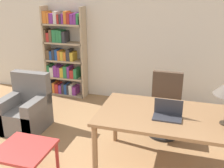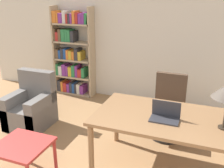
# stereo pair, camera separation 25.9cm
# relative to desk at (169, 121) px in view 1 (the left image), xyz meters

# --- Properties ---
(wall_back) EXTENTS (8.00, 0.06, 2.70)m
(wall_back) POSITION_rel_desk_xyz_m (-0.65, 2.17, 0.66)
(wall_back) COLOR beige
(wall_back) RESTS_ON ground_plane
(desk) EXTENTS (1.76, 1.01, 0.77)m
(desk) POSITION_rel_desk_xyz_m (0.00, 0.00, 0.00)
(desk) COLOR olive
(desk) RESTS_ON ground_plane
(laptop) EXTENTS (0.34, 0.21, 0.22)m
(laptop) POSITION_rel_desk_xyz_m (-0.02, -0.08, 0.13)
(laptop) COLOR #2D2D33
(laptop) RESTS_ON desk
(office_chair) EXTENTS (0.50, 0.50, 1.00)m
(office_chair) POSITION_rel_desk_xyz_m (-0.12, 0.91, -0.23)
(office_chair) COLOR black
(office_chair) RESTS_ON ground_plane
(side_table_blue) EXTENTS (0.62, 0.60, 0.47)m
(side_table_blue) POSITION_rel_desk_xyz_m (-1.59, -0.75, -0.28)
(side_table_blue) COLOR #B2332D
(side_table_blue) RESTS_ON ground_plane
(armchair) EXTENTS (0.66, 0.70, 0.93)m
(armchair) POSITION_rel_desk_xyz_m (-2.35, 0.40, -0.39)
(armchair) COLOR #66605B
(armchair) RESTS_ON ground_plane
(bookshelf) EXTENTS (0.90, 0.28, 1.91)m
(bookshelf) POSITION_rel_desk_xyz_m (-2.43, 1.98, 0.21)
(bookshelf) COLOR tan
(bookshelf) RESTS_ON ground_plane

